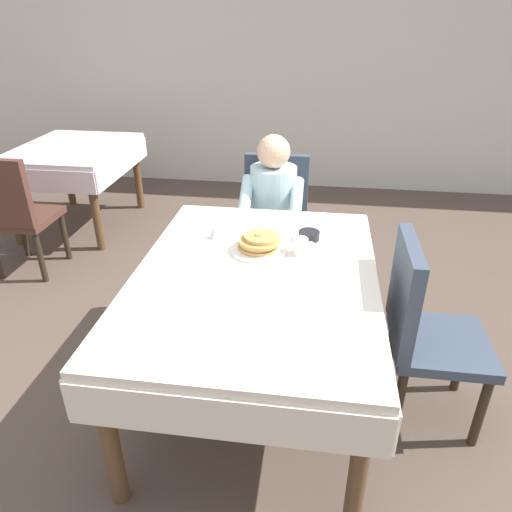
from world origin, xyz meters
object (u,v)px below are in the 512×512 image
Objects in this scene: diner_person at (272,205)px; chair_right_side at (422,324)px; dining_table_main at (255,289)px; syrup_pitcher at (215,231)px; plate_breakfast at (259,250)px; cup_coffee at (301,246)px; bowl_butter at (309,235)px; knife_right_of_plate at (297,255)px; background_table_far at (74,159)px; chair_diner at (274,215)px; breakfast_stack at (259,242)px; background_chair_empty at (13,210)px; spoon_near_edge at (238,287)px; fork_left_of_plate at (221,250)px.

chair_right_side is at bearing 128.32° from diner_person.
syrup_pitcher is at bearing 128.10° from dining_table_main.
plate_breakfast is 2.48× the size of cup_coffee.
dining_table_main is at bearing -86.85° from plate_breakfast.
knife_right_of_plate is at bearing -104.49° from bowl_butter.
bowl_butter is 2.64m from background_table_far.
chair_diner is 4.46× the size of breakfast_stack.
bowl_butter is at bearing -16.36° from background_chair_empty.
spoon_near_edge is (-0.28, -0.52, -0.02)m from bowl_butter.
background_chair_empty is (-2.12, 0.62, -0.23)m from bowl_butter.
syrup_pitcher is (-0.45, 0.12, -0.01)m from cup_coffee.
chair_right_side is (0.77, 0.00, -0.12)m from dining_table_main.
chair_right_side reaches higher than background_table_far.
background_table_far is 0.95m from background_chair_empty.
background_chair_empty is at bearing 157.62° from syrup_pitcher.
dining_table_main is 7.32× the size of breakfast_stack.
plate_breakfast is 3.50× the size of syrup_pitcher.
breakfast_stack is 0.20m from fork_left_of_plate.
chair_right_side is at bearing -19.62° from cup_coffee.
plate_breakfast reaches higher than spoon_near_edge.
background_chair_empty reaches higher than breakfast_stack.
plate_breakfast is 1.56× the size of fork_left_of_plate.
diner_person is at bearing 91.75° from dining_table_main.
syrup_pitcher is at bearing -22.38° from background_chair_empty.
chair_diner reaches higher than knife_right_of_plate.
chair_diner is at bearing -22.74° from background_table_far.
breakfast_stack is (-0.00, 0.00, 0.04)m from plate_breakfast.
background_chair_empty reaches higher than fork_left_of_plate.
cup_coffee is (-0.58, 0.21, 0.25)m from chair_right_side.
fork_left_of_plate is at bearing 78.34° from diner_person.
spoon_near_edge is (-0.02, -1.31, 0.21)m from chair_diner.
chair_diner is at bearing 71.89° from spoon_near_edge.
syrup_pitcher is at bearing 16.93° from fork_left_of_plate.
plate_breakfast is 2.05m from background_chair_empty.
cup_coffee is 0.75× the size of spoon_near_edge.
diner_person reaches higher than dining_table_main.
syrup_pitcher is at bearing 71.84° from diner_person.
diner_person is at bearing 90.00° from chair_diner.
syrup_pitcher is at bearing 75.03° from chair_diner.
syrup_pitcher is (-0.24, 0.12, -0.01)m from breakfast_stack.
chair_diner is 0.99m from plate_breakfast.
chair_diner is 1.03m from knife_right_of_plate.
background_table_far is 1.21× the size of background_chair_empty.
spoon_near_edge is (-0.04, -0.35, -0.05)m from breakfast_stack.
syrup_pitcher is 0.15m from fork_left_of_plate.
cup_coffee reaches higher than syrup_pitcher.
diner_person is 14.00× the size of syrup_pitcher.
chair_diner reaches higher than spoon_near_edge.
knife_right_of_plate is at bearing 46.33° from dining_table_main.
background_chair_empty is (-1.64, 0.67, -0.25)m from syrup_pitcher.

